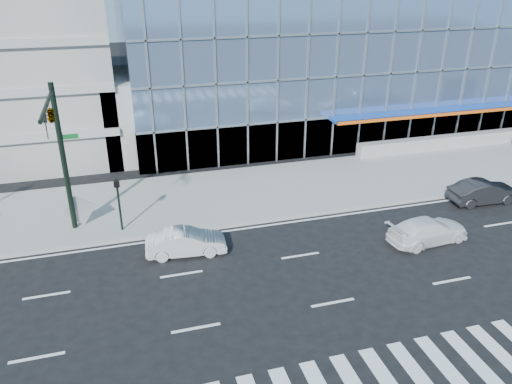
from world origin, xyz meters
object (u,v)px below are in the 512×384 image
ped_signal_post (118,197)px  traffic_signal (55,130)px  white_sedan (186,242)px  dark_sedan (484,192)px  white_suv (428,230)px  tilted_panel (79,210)px

ped_signal_post → traffic_signal: bearing=-171.5°
white_sedan → dark_sedan: dark_sedan is taller
traffic_signal → white_suv: 19.45m
white_suv → white_sedan: size_ratio=1.13×
dark_sedan → tilted_panel: (-23.61, 3.50, 0.34)m
white_sedan → tilted_panel: bearing=55.2°
white_sedan → tilted_panel: size_ratio=3.08×
white_suv → white_sedan: white_sedan is taller
ped_signal_post → tilted_panel: 2.71m
traffic_signal → tilted_panel: (0.34, 1.61, -5.11)m
tilted_panel → white_suv: bearing=-27.9°
traffic_signal → white_sedan: bearing=-26.6°
white_suv → dark_sedan: 6.79m
white_sedan → tilted_panel: 6.80m
ped_signal_post → white_suv: 16.45m
traffic_signal → ped_signal_post: traffic_signal is taller
traffic_signal → ped_signal_post: size_ratio=2.67×
tilted_panel → ped_signal_post: bearing=-36.9°
ped_signal_post → tilted_panel: size_ratio=2.31×
traffic_signal → white_sedan: traffic_signal is taller
ped_signal_post → white_suv: size_ratio=0.66×
white_suv → dark_sedan: size_ratio=1.04×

